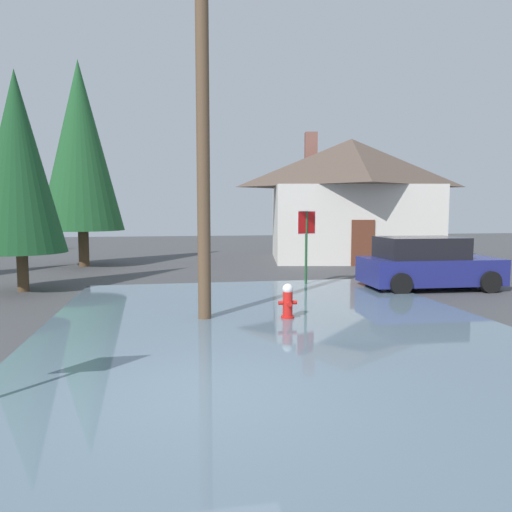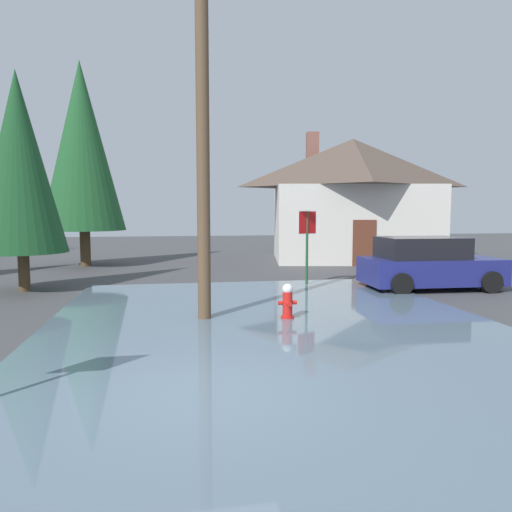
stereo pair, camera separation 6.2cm
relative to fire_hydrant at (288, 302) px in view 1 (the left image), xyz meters
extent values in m
cube|color=#424244|center=(-2.06, -3.96, -0.45)|extent=(80.00, 80.00, 0.10)
cube|color=slate|center=(-0.41, -1.52, -0.37)|extent=(9.32, 13.95, 0.05)
cube|color=silver|center=(-2.19, -5.22, -0.39)|extent=(3.29, 0.40, 0.01)
cylinder|color=red|center=(0.00, 0.00, -0.35)|extent=(0.29, 0.29, 0.10)
cylinder|color=red|center=(0.00, 0.00, -0.03)|extent=(0.21, 0.21, 0.53)
sphere|color=white|center=(0.00, 0.00, 0.30)|extent=(0.23, 0.23, 0.23)
cylinder|color=red|center=(-0.15, 0.00, -0.01)|extent=(0.10, 0.09, 0.09)
cylinder|color=red|center=(0.15, 0.00, -0.01)|extent=(0.10, 0.09, 0.09)
cylinder|color=red|center=(0.00, -0.15, -0.01)|extent=(0.10, 0.10, 0.10)
cylinder|color=brown|center=(-1.78, 0.29, 3.73)|extent=(0.28, 0.28, 8.26)
cylinder|color=#1E4C28|center=(1.74, 4.66, 0.78)|extent=(0.08, 0.08, 2.36)
cube|color=white|center=(1.74, 4.66, 1.62)|extent=(0.67, 0.33, 0.73)
cube|color=red|center=(1.74, 4.66, 1.62)|extent=(0.64, 0.32, 0.69)
cube|color=beige|center=(6.14, 12.25, 1.37)|extent=(8.21, 6.81, 3.54)
pyramid|color=brown|center=(6.14, 12.25, 4.29)|extent=(8.87, 7.35, 2.30)
cube|color=brown|center=(4.50, 13.56, 4.86)|extent=(0.69, 0.69, 2.07)
cube|color=#592D1E|center=(5.65, 9.45, 0.60)|extent=(1.00, 0.23, 2.00)
cube|color=navy|center=(5.29, 3.39, 0.17)|extent=(4.09, 2.02, 0.78)
cube|color=black|center=(4.97, 3.40, 0.87)|extent=(2.47, 1.74, 0.64)
cylinder|color=black|center=(6.70, 4.30, -0.08)|extent=(0.65, 0.24, 0.64)
cylinder|color=black|center=(6.64, 2.40, -0.08)|extent=(0.65, 0.24, 0.64)
cylinder|color=black|center=(3.95, 4.38, -0.08)|extent=(0.65, 0.24, 0.64)
cylinder|color=black|center=(3.89, 2.48, -0.08)|extent=(0.65, 0.24, 0.64)
cylinder|color=#4C3823|center=(-6.20, 11.46, 0.38)|extent=(0.43, 0.43, 1.56)
cone|color=#1E5128|center=(-6.20, 11.46, 4.71)|extent=(3.46, 3.46, 7.10)
cylinder|color=#4C3823|center=(-6.81, 5.02, 0.18)|extent=(0.32, 0.32, 1.16)
cone|color=#194723|center=(-6.81, 5.02, 3.39)|extent=(2.57, 2.57, 5.26)
camera|label=1|loc=(-2.46, -9.94, 1.98)|focal=33.49mm
camera|label=2|loc=(-2.40, -9.95, 1.98)|focal=33.49mm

